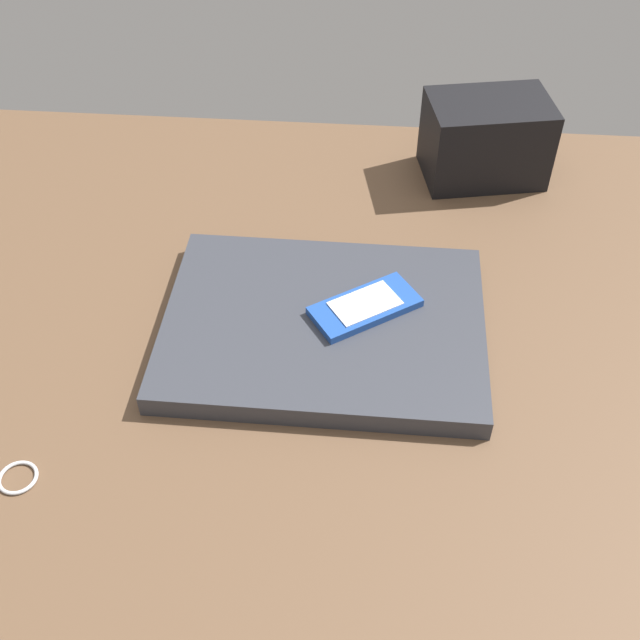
{
  "coord_description": "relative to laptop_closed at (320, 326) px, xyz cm",
  "views": [
    {
      "loc": [
        0.4,
        -58.0,
        61.64
      ],
      "look_at": [
        -4.13,
        -1.49,
        5.0
      ],
      "focal_mm": 43.92,
      "sensor_mm": 36.0,
      "label": 1
    }
  ],
  "objects": [
    {
      "name": "desk_organizer",
      "position": [
        18.11,
        30.71,
        3.98
      ],
      "size": [
        16.55,
        12.62,
        10.31
      ],
      "primitive_type": "cube",
      "rotation": [
        0.0,
        0.0,
        0.2
      ],
      "color": "black",
      "rests_on": "desk_surface"
    },
    {
      "name": "laptop_closed",
      "position": [
        0.0,
        0.0,
        0.0
      ],
      "size": [
        32.99,
        24.83,
        2.36
      ],
      "primitive_type": "cube",
      "rotation": [
        0.0,
        0.0,
        -0.01
      ],
      "color": "#33353D",
      "rests_on": "desk_surface"
    },
    {
      "name": "desk_surface",
      "position": [
        4.13,
        1.49,
        -2.68
      ],
      "size": [
        120.0,
        80.0,
        3.0
      ],
      "primitive_type": "cube",
      "color": "brown",
      "rests_on": "ground"
    },
    {
      "name": "key_ring",
      "position": [
        -25.52,
        -19.91,
        -1.0
      ],
      "size": [
        3.56,
        3.56,
        0.36
      ],
      "primitive_type": "torus",
      "color": "silver",
      "rests_on": "desk_surface"
    },
    {
      "name": "cell_phone_on_laptop",
      "position": [
        3.96,
        1.33,
        1.65
      ],
      "size": [
        12.09,
        10.52,
        1.01
      ],
      "color": "#1E479E",
      "rests_on": "laptop_closed"
    }
  ]
}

